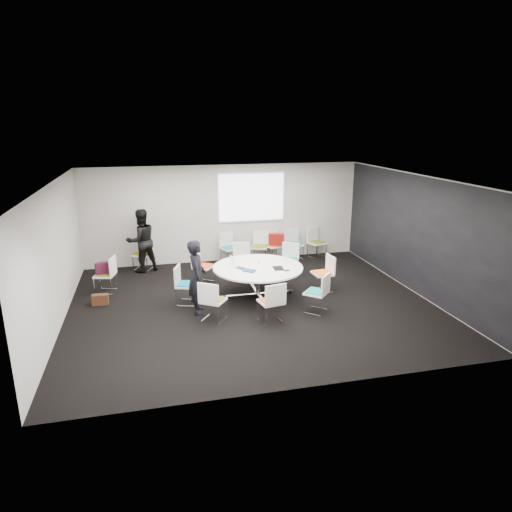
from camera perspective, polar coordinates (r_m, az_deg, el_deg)
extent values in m
cube|color=black|center=(10.40, -0.56, -6.08)|extent=(8.00, 7.00, 0.04)
cube|color=white|center=(9.67, -0.61, 9.65)|extent=(8.00, 7.00, 0.04)
cube|color=#A6A19D|center=(13.30, -3.99, 5.32)|extent=(8.00, 0.04, 2.80)
cube|color=#A6A19D|center=(6.73, 6.18, -6.09)|extent=(8.00, 0.04, 2.80)
cube|color=#A6A19D|center=(9.88, -23.93, -0.04)|extent=(0.04, 7.00, 2.80)
cube|color=#A6A19D|center=(11.49, 19.37, 2.62)|extent=(0.04, 7.00, 2.80)
cube|color=black|center=(11.48, 19.24, 2.62)|extent=(0.01, 6.94, 2.74)
cube|color=silver|center=(10.81, 0.23, -4.82)|extent=(0.90, 0.90, 0.08)
cylinder|color=silver|center=(10.70, 0.24, -3.20)|extent=(0.10, 0.10, 0.65)
cylinder|color=white|center=(10.59, 0.24, -1.44)|extent=(2.09, 2.09, 0.04)
cube|color=white|center=(13.32, -0.57, 7.34)|extent=(1.90, 0.03, 1.35)
cube|color=silver|center=(11.19, 8.24, -3.32)|extent=(0.45, 0.45, 0.42)
cube|color=white|center=(11.12, 8.29, -2.20)|extent=(0.48, 0.50, 0.04)
cube|color=orange|center=(11.11, 8.29, -2.05)|extent=(0.41, 0.43, 0.03)
cube|color=white|center=(11.14, 9.30, -0.96)|extent=(0.07, 0.46, 0.42)
cube|color=silver|center=(12.14, 4.14, -1.60)|extent=(0.57, 0.57, 0.42)
cube|color=white|center=(12.07, 4.16, -0.56)|extent=(0.61, 0.60, 0.04)
cube|color=#0C8280|center=(12.06, 4.17, -0.43)|extent=(0.53, 0.52, 0.03)
cube|color=white|center=(12.20, 4.36, 0.75)|extent=(0.42, 0.25, 0.42)
cube|color=silver|center=(12.12, -1.80, -1.59)|extent=(0.49, 0.49, 0.42)
cube|color=white|center=(12.05, -1.81, -0.55)|extent=(0.53, 0.51, 0.04)
cube|color=brown|center=(12.04, -1.81, -0.41)|extent=(0.46, 0.44, 0.03)
cube|color=white|center=(12.19, -1.85, 0.77)|extent=(0.46, 0.12, 0.42)
cube|color=silver|center=(11.67, -6.55, -2.42)|extent=(0.58, 0.58, 0.42)
cube|color=white|center=(11.60, -6.58, -1.34)|extent=(0.62, 0.63, 0.04)
cube|color=red|center=(11.59, -6.59, -1.20)|extent=(0.54, 0.54, 0.03)
cube|color=white|center=(11.62, -7.54, -0.15)|extent=(0.29, 0.40, 0.42)
cube|color=silver|center=(10.45, -8.57, -4.79)|extent=(0.53, 0.53, 0.42)
cube|color=white|center=(10.37, -8.63, -3.61)|extent=(0.56, 0.58, 0.04)
cube|color=#086279|center=(10.36, -8.63, -3.45)|extent=(0.49, 0.50, 0.03)
cube|color=white|center=(10.35, -9.81, -2.37)|extent=(0.18, 0.45, 0.42)
cube|color=silver|center=(9.52, -5.34, -6.86)|extent=(0.58, 0.58, 0.42)
cube|color=white|center=(9.43, -5.38, -5.57)|extent=(0.63, 0.62, 0.04)
cube|color=brown|center=(9.42, -5.39, -5.40)|extent=(0.55, 0.54, 0.03)
cube|color=white|center=(9.17, -6.01, -4.70)|extent=(0.40, 0.29, 0.42)
cube|color=silver|center=(9.43, 1.87, -7.04)|extent=(0.49, 0.49, 0.42)
cube|color=white|center=(9.34, 1.89, -5.74)|extent=(0.53, 0.52, 0.04)
cube|color=red|center=(9.32, 1.89, -5.57)|extent=(0.46, 0.45, 0.03)
cube|color=white|center=(9.08, 2.49, -4.86)|extent=(0.46, 0.12, 0.42)
cube|color=silver|center=(9.98, 7.48, -5.80)|extent=(0.59, 0.59, 0.42)
cube|color=white|center=(9.89, 7.53, -4.57)|extent=(0.64, 0.64, 0.04)
cube|color=#0A7F72|center=(9.88, 7.54, -4.41)|extent=(0.55, 0.55, 0.03)
cube|color=white|center=(9.74, 8.72, -3.51)|extent=(0.34, 0.36, 0.42)
cube|color=silver|center=(13.25, -3.22, -0.02)|extent=(0.55, 0.55, 0.42)
cube|color=white|center=(13.19, -3.24, 0.94)|extent=(0.59, 0.58, 0.04)
cube|color=#0B7A7C|center=(13.18, -3.24, 1.07)|extent=(0.51, 0.50, 0.03)
cube|color=white|center=(13.30, -3.74, 2.09)|extent=(0.44, 0.21, 0.42)
cube|color=silver|center=(13.38, 0.46, 0.17)|extent=(0.55, 0.55, 0.42)
cube|color=white|center=(13.32, 0.46, 1.12)|extent=(0.59, 0.58, 0.04)
cube|color=#636B15|center=(13.31, 0.46, 1.25)|extent=(0.52, 0.51, 0.03)
cube|color=white|center=(13.46, 0.60, 2.30)|extent=(0.44, 0.21, 0.42)
cube|color=silver|center=(13.53, 2.29, 0.34)|extent=(0.52, 0.52, 0.42)
cube|color=white|center=(13.47, 2.30, 1.28)|extent=(0.57, 0.55, 0.04)
cube|color=#DB5A14|center=(13.46, 2.31, 1.41)|extent=(0.49, 0.48, 0.03)
cube|color=white|center=(13.58, 1.84, 2.42)|extent=(0.45, 0.17, 0.42)
cube|color=silver|center=(13.71, 4.79, 0.51)|extent=(0.46, 0.46, 0.42)
cube|color=white|center=(13.65, 4.81, 1.44)|extent=(0.51, 0.49, 0.04)
cube|color=#0C737A|center=(13.64, 4.81, 1.56)|extent=(0.44, 0.42, 0.03)
cube|color=white|center=(13.77, 4.47, 2.58)|extent=(0.46, 0.09, 0.42)
cube|color=silver|center=(13.95, 7.61, 0.71)|extent=(0.54, 0.54, 0.42)
cube|color=white|center=(13.89, 7.65, 1.62)|extent=(0.59, 0.58, 0.04)
cube|color=#5C6915|center=(13.88, 7.65, 1.74)|extent=(0.51, 0.50, 0.03)
cube|color=white|center=(13.98, 7.11, 2.72)|extent=(0.44, 0.20, 0.42)
cube|color=silver|center=(11.57, -18.26, -3.34)|extent=(0.51, 0.51, 0.42)
cube|color=white|center=(11.50, -18.37, -2.26)|extent=(0.54, 0.56, 0.04)
cube|color=olive|center=(11.49, -18.38, -2.12)|extent=(0.47, 0.48, 0.03)
cube|color=white|center=(11.36, -17.47, -1.18)|extent=(0.15, 0.45, 0.42)
cube|color=silver|center=(13.04, -13.94, -0.77)|extent=(0.55, 0.55, 0.42)
cube|color=white|center=(12.98, -14.01, 0.20)|extent=(0.60, 0.59, 0.04)
cube|color=olive|center=(12.97, -14.02, 0.33)|extent=(0.52, 0.51, 0.03)
cube|color=white|center=(13.10, -13.71, 1.42)|extent=(0.44, 0.22, 0.42)
imported|color=black|center=(9.75, -7.38, -2.61)|extent=(0.43, 0.62, 1.61)
imported|color=black|center=(12.72, -14.14, 1.86)|extent=(1.03, 0.93, 1.73)
imported|color=#333338|center=(10.46, -1.64, -1.49)|extent=(0.33, 0.37, 0.02)
cube|color=silver|center=(10.54, -2.93, -0.69)|extent=(0.08, 0.30, 0.22)
cube|color=black|center=(10.46, 2.81, -1.53)|extent=(0.24, 0.32, 0.02)
cube|color=navy|center=(10.27, -0.84, -1.83)|extent=(0.33, 0.32, 0.03)
cube|color=white|center=(10.98, 2.24, -0.68)|extent=(0.37, 0.34, 0.00)
cube|color=silver|center=(10.56, 3.84, -1.41)|extent=(0.34, 0.28, 0.00)
cylinder|color=white|center=(10.84, 0.34, -0.65)|extent=(0.08, 0.08, 0.09)
cube|color=black|center=(10.33, 3.90, -1.81)|extent=(0.16, 0.11, 0.01)
cube|color=#421127|center=(11.45, -18.45, -1.40)|extent=(0.42, 0.26, 0.28)
cube|color=#3E2214|center=(10.88, -18.89, -5.18)|extent=(0.37, 0.17, 0.24)
cube|color=maroon|center=(13.20, 2.56, 2.14)|extent=(0.47, 0.29, 0.36)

